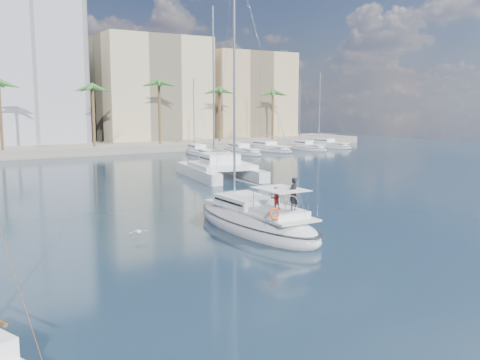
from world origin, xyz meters
TOP-DOWN VIEW (x-y plane):
  - ground at (0.00, 0.00)m, footprint 160.00×160.00m
  - quay at (0.00, 61.00)m, footprint 120.00×14.00m
  - building_beige at (22.00, 70.00)m, footprint 20.00×14.00m
  - building_tan_right at (42.00, 68.00)m, footprint 18.00×12.00m
  - palm_centre at (0.00, 57.00)m, footprint 3.60×3.60m
  - palm_right at (34.00, 57.00)m, footprint 3.60×3.60m
  - main_sloop at (-0.10, 1.70)m, footprint 4.07×12.16m
  - catamaran at (10.19, 23.74)m, footprint 8.29×13.25m
  - seagull at (-7.13, 3.35)m, footprint 1.17×0.50m
  - moored_yacht_a at (20.00, 47.00)m, footprint 3.37×9.52m
  - moored_yacht_b at (26.50, 45.00)m, footprint 3.32×10.83m
  - moored_yacht_c at (33.00, 47.00)m, footprint 3.98×12.33m
  - moored_yacht_d at (39.50, 45.00)m, footprint 3.52×9.55m
  - moored_yacht_e at (46.00, 47.00)m, footprint 4.61×11.11m

SIDE VIEW (x-z plane):
  - ground at x=0.00m, z-range 0.00..0.00m
  - moored_yacht_a at x=20.00m, z-range -5.95..5.95m
  - moored_yacht_b at x=26.50m, z-range -6.86..6.86m
  - moored_yacht_c at x=33.00m, z-range -7.77..7.77m
  - moored_yacht_d at x=39.50m, z-range -5.95..5.95m
  - moored_yacht_e at x=46.00m, z-range -6.86..6.86m
  - seagull at x=-7.13m, z-range 0.34..0.56m
  - main_sloop at x=-0.10m, z-range -8.43..9.52m
  - quay at x=0.00m, z-range 0.00..1.20m
  - catamaran at x=10.19m, z-range -7.82..10.13m
  - building_tan_right at x=42.00m, z-range 0.00..18.00m
  - building_beige at x=22.00m, z-range 0.00..20.00m
  - palm_centre at x=0.00m, z-range 4.13..16.43m
  - palm_right at x=34.00m, z-range 4.13..16.43m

